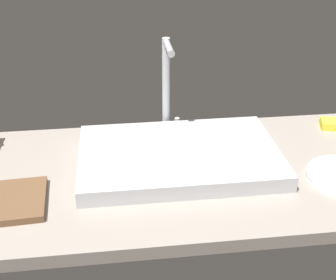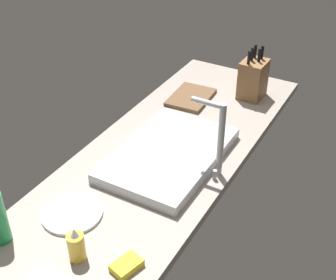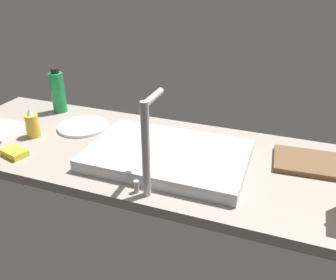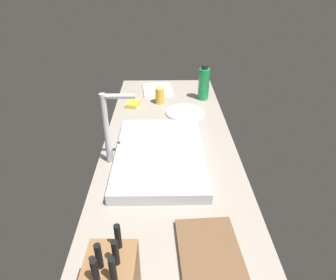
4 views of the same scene
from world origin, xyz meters
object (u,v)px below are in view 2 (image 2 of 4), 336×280
Objects in this scene: sink_basin at (169,155)px; dinner_plate at (72,213)px; knife_block at (253,79)px; cutting_board at (191,97)px; faucet at (218,135)px; dish_sponge at (127,266)px; soap_bottle at (76,246)px.

sink_basin is 44.97cm from dinner_plate.
knife_block reaches higher than sink_basin.
knife_block is 1.05× the size of cutting_board.
sink_basin reaches higher than cutting_board.
dinner_plate is at bearing -16.97° from sink_basin.
faucet is 3.32× the size of dish_sponge.
knife_block is (-62.35, -9.63, -7.80)cm from faucet.
cutting_board is at bearing -162.99° from sink_basin.
cutting_board is at bearing -143.73° from faucet.
knife_block is at bearing -177.14° from dish_sponge.
sink_basin is 1.84× the size of faucet.
knife_block reaches higher than soap_bottle.
soap_bottle is 1.34× the size of dish_sponge.
sink_basin is at bearing 163.03° from dinner_plate.
dish_sponge is (10.05, 28.64, 0.60)cm from dinner_plate.
cutting_board is 104.82cm from soap_bottle.
sink_basin is 6.11× the size of dish_sponge.
cutting_board reaches higher than dinner_plate.
dish_sponge is at bearing -4.05° from faucet.
knife_block is 30.38cm from cutting_board.
dinner_plate is at bearing -135.64° from soap_bottle.
dish_sponge is at bearing 104.07° from soap_bottle.
soap_bottle is at bearing 0.41° from sink_basin.
dish_sponge is at bearing 70.67° from dinner_plate.
faucet is (-0.97, 19.35, 15.07)cm from sink_basin.
dish_sponge is (99.90, 29.86, 0.30)cm from cutting_board.
faucet reaches higher than dish_sponge.
faucet reaches higher than soap_bottle.
soap_bottle reaches higher than cutting_board.
dish_sponge is (53.03, 15.52, -0.99)cm from sink_basin.
cutting_board is (16.46, -24.05, -8.56)cm from knife_block.
faucet reaches higher than cutting_board.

